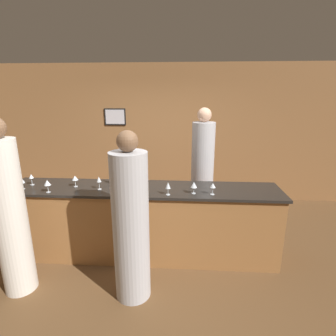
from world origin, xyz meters
TOP-DOWN VIEW (x-y plane):
  - ground_plane at (0.00, 0.00)m, footprint 14.00×14.00m
  - back_wall at (-0.00, 2.21)m, footprint 8.00×0.08m
  - bar_counter at (0.00, 0.00)m, footprint 3.63×0.67m
  - bartender at (0.84, 0.81)m, footprint 0.36×0.36m
  - guest_0 at (-0.00, -0.77)m, footprint 0.39×0.39m
  - guest_1 at (-1.32, -0.76)m, footprint 0.34×0.34m
  - wine_bottle_0 at (-0.34, 0.07)m, footprint 0.07×0.07m
  - wine_glass_0 at (-1.55, -0.15)m, footprint 0.08×0.08m
  - wine_glass_1 at (-0.54, -0.10)m, footprint 0.06×0.06m
  - wine_glass_2 at (0.67, -0.16)m, footprint 0.08×0.08m
  - wine_glass_3 at (-1.15, -0.24)m, footprint 0.08×0.08m
  - wine_glass_4 at (-1.52, 0.02)m, footprint 0.06×0.06m
  - wine_glass_5 at (0.90, -0.18)m, footprint 0.07×0.07m
  - wine_glass_6 at (0.36, -0.23)m, footprint 0.06×0.06m
  - wine_glass_7 at (-0.90, -0.01)m, footprint 0.08×0.08m

SIDE VIEW (x-z plane):
  - ground_plane at x=0.00m, z-range 0.00..0.00m
  - bar_counter at x=0.00m, z-range 0.00..1.00m
  - guest_0 at x=0.00m, z-range -0.07..1.79m
  - guest_1 at x=-1.32m, z-range -0.06..1.92m
  - bartender at x=0.84m, z-range -0.07..1.94m
  - wine_glass_2 at x=0.67m, z-range 1.04..1.19m
  - wine_glass_0 at x=-1.55m, z-range 1.04..1.19m
  - wine_glass_5 at x=0.90m, z-range 1.04..1.19m
  - wine_glass_4 at x=-1.52m, z-range 1.04..1.19m
  - wine_glass_6 at x=0.36m, z-range 1.04..1.20m
  - wine_bottle_0 at x=-0.34m, z-range 0.97..1.27m
  - wine_glass_7 at x=-0.90m, z-range 1.04..1.20m
  - wine_glass_3 at x=-1.15m, z-range 1.04..1.21m
  - wine_glass_1 at x=-0.54m, z-range 1.04..1.22m
  - back_wall at x=0.00m, z-range 0.00..2.80m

